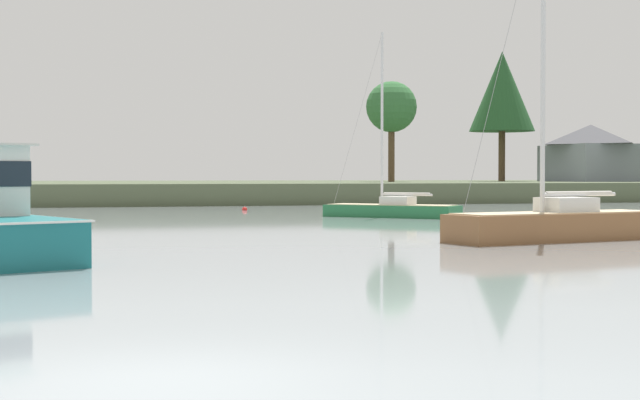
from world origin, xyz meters
name	(u,v)px	position (x,y,z in m)	size (l,w,h in m)	color
ground_plane	(164,377)	(0.00, 0.00, 0.00)	(531.87, 531.87, 0.00)	#939EA3
far_shore_bank	(60,191)	(0.00, 82.87, 0.83)	(239.34, 45.32, 1.65)	#4C563D
sailboat_green	(392,213)	(17.03, 38.78, 0.22)	(6.87, 6.73, 10.63)	#236B3D
sailboat_wood	(557,233)	(16.10, 19.36, 0.28)	(8.76, 3.88, 13.08)	brown
mooring_buoy_white	(588,213)	(29.61, 39.46, 0.06)	(0.32, 0.32, 0.37)	white
mooring_buoy_red	(245,209)	(11.28, 51.13, 0.06)	(0.34, 0.34, 0.40)	red
shore_tree_right_mid	(502,92)	(46.16, 83.75, 11.29)	(7.04, 7.04, 14.00)	brown
shore_tree_right	(391,108)	(31.88, 79.34, 9.02)	(5.07, 5.07, 9.99)	brown
cottage_hillside	(591,152)	(53.60, 78.21, 4.73)	(7.70, 10.46, 5.93)	gray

